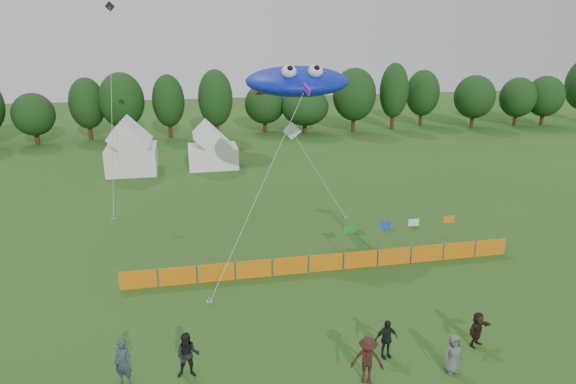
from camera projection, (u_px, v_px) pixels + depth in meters
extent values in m
plane|color=#234C16|center=(317.00, 357.00, 20.94)|extent=(160.00, 160.00, 0.00)
cylinder|color=#382314|center=(37.00, 136.00, 58.09)|extent=(0.50, 0.50, 1.91)
ellipsoid|color=black|center=(33.00, 114.00, 57.32)|extent=(4.61, 4.61, 4.30)
cylinder|color=#382314|center=(90.00, 130.00, 60.66)|extent=(0.50, 0.50, 2.38)
ellipsoid|color=black|center=(87.00, 103.00, 59.70)|extent=(4.09, 4.09, 5.35)
cylinder|color=#382314|center=(124.00, 129.00, 60.61)|extent=(0.50, 0.50, 2.57)
ellipsoid|color=black|center=(122.00, 100.00, 59.57)|extent=(5.20, 5.20, 5.79)
cylinder|color=#382314|center=(170.00, 128.00, 61.58)|extent=(0.50, 0.50, 2.46)
ellipsoid|color=black|center=(168.00, 101.00, 60.58)|extent=(3.78, 3.78, 5.55)
cylinder|color=#382314|center=(217.00, 127.00, 61.27)|extent=(0.50, 0.50, 2.66)
ellipsoid|color=black|center=(215.00, 98.00, 60.20)|extent=(4.05, 4.05, 5.99)
cylinder|color=#382314|center=(265.00, 124.00, 65.00)|extent=(0.50, 0.50, 1.98)
ellipsoid|color=black|center=(265.00, 104.00, 64.20)|extent=(5.06, 5.06, 4.46)
cylinder|color=#382314|center=(305.00, 126.00, 64.08)|extent=(0.50, 0.50, 1.86)
ellipsoid|color=black|center=(305.00, 107.00, 63.33)|extent=(5.86, 5.86, 4.18)
cylinder|color=#382314|center=(353.00, 122.00, 64.98)|extent=(0.50, 0.50, 2.62)
ellipsoid|color=black|center=(354.00, 94.00, 63.93)|extent=(5.41, 5.41, 5.89)
cylinder|color=#382314|center=(392.00, 119.00, 66.58)|extent=(0.50, 0.50, 2.78)
ellipsoid|color=black|center=(394.00, 90.00, 65.45)|extent=(3.67, 3.67, 6.26)
cylinder|color=#382314|center=(421.00, 116.00, 69.32)|extent=(0.50, 0.50, 2.42)
ellipsoid|color=black|center=(423.00, 93.00, 68.34)|extent=(4.46, 4.46, 5.44)
cylinder|color=#382314|center=(472.00, 119.00, 67.93)|extent=(0.50, 0.50, 2.24)
ellipsoid|color=black|center=(475.00, 97.00, 67.03)|extent=(5.26, 5.26, 5.03)
cylinder|color=#382314|center=(515.00, 118.00, 69.18)|extent=(0.50, 0.50, 2.10)
ellipsoid|color=black|center=(518.00, 97.00, 68.33)|extent=(4.74, 4.74, 4.73)
cylinder|color=#382314|center=(542.00, 117.00, 69.45)|extent=(0.50, 0.50, 2.16)
ellipsoid|color=black|center=(545.00, 96.00, 68.58)|extent=(4.88, 4.88, 4.87)
cube|color=silver|center=(132.00, 159.00, 47.18)|extent=(4.40, 4.40, 2.42)
cube|color=white|center=(213.00, 156.00, 48.97)|extent=(4.57, 3.66, 2.01)
cube|color=orange|center=(138.00, 280.00, 26.29)|extent=(1.90, 0.06, 1.00)
cube|color=orange|center=(178.00, 276.00, 26.67)|extent=(1.90, 0.06, 1.00)
cube|color=orange|center=(216.00, 273.00, 27.05)|extent=(1.90, 0.06, 1.00)
cube|color=orange|center=(254.00, 269.00, 27.43)|extent=(1.90, 0.06, 1.00)
cube|color=orange|center=(290.00, 266.00, 27.81)|extent=(1.90, 0.06, 1.00)
cube|color=orange|center=(326.00, 263.00, 28.19)|extent=(1.90, 0.06, 1.00)
cube|color=orange|center=(361.00, 259.00, 28.57)|extent=(1.90, 0.06, 1.00)
cube|color=orange|center=(394.00, 256.00, 28.95)|extent=(1.90, 0.06, 1.00)
cube|color=orange|center=(427.00, 253.00, 29.33)|extent=(1.90, 0.06, 1.00)
cube|color=orange|center=(459.00, 250.00, 29.70)|extent=(1.90, 0.06, 1.00)
cube|color=orange|center=(490.00, 248.00, 30.08)|extent=(1.90, 0.06, 1.00)
cylinder|color=gray|center=(344.00, 241.00, 30.04)|extent=(0.06, 0.06, 1.82)
cube|color=#148C26|center=(350.00, 229.00, 29.89)|extent=(0.70, 0.02, 0.45)
cylinder|color=gray|center=(379.00, 239.00, 29.98)|extent=(0.06, 0.06, 2.09)
cube|color=blue|center=(385.00, 225.00, 29.79)|extent=(0.70, 0.02, 0.45)
cylinder|color=gray|center=(407.00, 234.00, 30.85)|extent=(0.06, 0.06, 1.91)
cube|color=white|center=(413.00, 222.00, 30.69)|extent=(0.70, 0.02, 0.45)
cylinder|color=gray|center=(442.00, 233.00, 30.71)|extent=(0.06, 0.06, 2.16)
cube|color=orange|center=(449.00, 219.00, 30.51)|extent=(0.70, 0.02, 0.45)
imported|color=#2B3948|center=(123.00, 362.00, 19.12)|extent=(0.81, 0.68, 1.90)
imported|color=black|center=(188.00, 355.00, 19.55)|extent=(0.98, 0.80, 1.86)
imported|color=black|center=(367.00, 360.00, 19.23)|extent=(1.40, 1.07, 1.91)
imported|color=black|center=(386.00, 339.00, 20.74)|extent=(1.01, 0.47, 1.68)
imported|color=#535358|center=(453.00, 354.00, 19.84)|extent=(0.86, 0.62, 1.63)
imported|color=black|center=(477.00, 329.00, 21.50)|extent=(1.49, 1.06, 1.55)
ellipsoid|color=#0D20C5|center=(297.00, 81.00, 32.60)|extent=(7.35, 6.06, 2.31)
sphere|color=white|center=(289.00, 72.00, 30.89)|extent=(0.92, 0.92, 0.92)
sphere|color=white|center=(315.00, 71.00, 31.20)|extent=(0.92, 0.92, 0.92)
ellipsoid|color=#B62509|center=(269.00, 91.00, 32.66)|extent=(1.94, 0.85, 0.30)
ellipsoid|color=#B62509|center=(323.00, 90.00, 33.32)|extent=(1.94, 0.85, 0.30)
cube|color=purple|center=(306.00, 89.00, 30.31)|extent=(0.37, 0.96, 0.70)
cylinder|color=#A5A5A5|center=(262.00, 186.00, 27.86)|extent=(6.57, 7.79, 9.27)
cube|color=gray|center=(209.00, 302.00, 25.04)|extent=(0.30, 0.30, 0.10)
cube|color=white|center=(292.00, 131.00, 39.38)|extent=(1.42, 0.39, 1.42)
cylinder|color=#A5A5A5|center=(318.00, 173.00, 37.72)|extent=(2.71, 5.85, 5.21)
cube|color=gray|center=(346.00, 218.00, 36.05)|extent=(0.30, 0.30, 0.10)
cube|color=black|center=(110.00, 6.00, 38.14)|extent=(0.77, 0.23, 0.77)
cylinder|color=#A5A5A5|center=(112.00, 110.00, 36.98)|extent=(0.38, 7.18, 14.28)
cube|color=gray|center=(114.00, 219.00, 35.81)|extent=(0.30, 0.30, 0.10)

